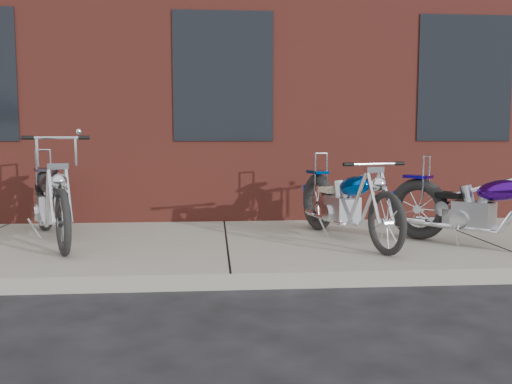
{
  "coord_description": "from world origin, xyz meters",
  "views": [
    {
      "loc": [
        -0.14,
        -4.71,
        1.36
      ],
      "look_at": [
        0.29,
        0.8,
        0.8
      ],
      "focal_mm": 38.0,
      "sensor_mm": 36.0,
      "label": 1
    }
  ],
  "objects": [
    {
      "name": "ground",
      "position": [
        0.0,
        0.0,
        0.0
      ],
      "size": [
        120.0,
        120.0,
        0.0
      ],
      "primitive_type": "plane",
      "color": "black",
      "rests_on": "ground"
    },
    {
      "name": "sidewalk",
      "position": [
        0.0,
        1.5,
        0.07
      ],
      "size": [
        22.0,
        3.0,
        0.15
      ],
      "primitive_type": "cube",
      "color": "gray",
      "rests_on": "ground"
    },
    {
      "name": "building_brick",
      "position": [
        0.0,
        8.0,
        4.0
      ],
      "size": [
        22.0,
        10.0,
        8.0
      ],
      "primitive_type": "cube",
      "color": "maroon",
      "rests_on": "ground"
    },
    {
      "name": "chopper_purple",
      "position": [
        2.77,
        0.94,
        0.56
      ],
      "size": [
        1.64,
        1.72,
        1.27
      ],
      "rotation": [
        0.0,
        0.0,
        -0.81
      ],
      "color": "black",
      "rests_on": "sidewalk"
    },
    {
      "name": "chopper_blue",
      "position": [
        1.39,
        1.47,
        0.57
      ],
      "size": [
        0.78,
        2.26,
        1.0
      ],
      "rotation": [
        0.0,
        0.0,
        -1.31
      ],
      "color": "black",
      "rests_on": "sidewalk"
    },
    {
      "name": "chopper_third",
      "position": [
        -2.02,
        1.69,
        0.58
      ],
      "size": [
        1.04,
        2.26,
        1.22
      ],
      "rotation": [
        0.0,
        0.0,
        -1.17
      ],
      "color": "black",
      "rests_on": "sidewalk"
    }
  ]
}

